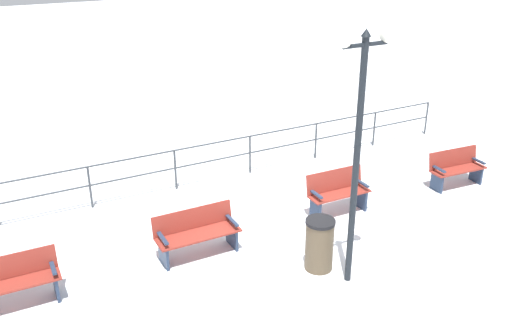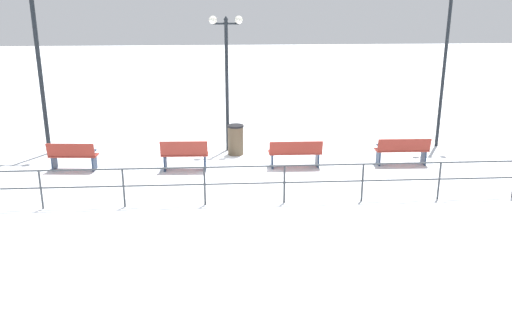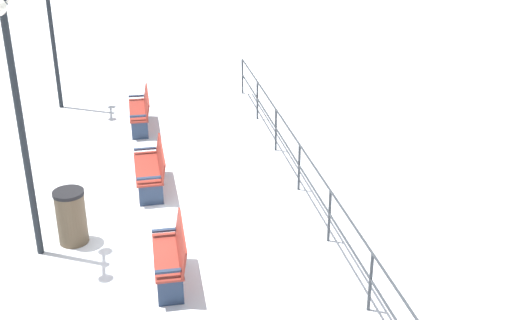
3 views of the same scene
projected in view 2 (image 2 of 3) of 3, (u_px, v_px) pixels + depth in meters
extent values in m
plane|color=white|center=(240.00, 168.00, 16.11)|extent=(80.00, 80.00, 0.00)
cube|color=maroon|center=(402.00, 150.00, 16.30)|extent=(0.46, 1.61, 0.04)
cube|color=maroon|center=(404.00, 145.00, 16.04)|extent=(0.14, 1.60, 0.39)
cube|color=#23334C|center=(424.00, 157.00, 16.40)|extent=(0.38, 0.06, 0.46)
cube|color=#23334C|center=(378.00, 157.00, 16.34)|extent=(0.38, 0.06, 0.46)
cube|color=#23334C|center=(424.00, 146.00, 16.32)|extent=(0.38, 0.08, 0.04)
cube|color=#23334C|center=(379.00, 146.00, 16.26)|extent=(0.38, 0.08, 0.04)
cube|color=maroon|center=(295.00, 152.00, 16.07)|extent=(0.52, 1.58, 0.04)
cube|color=maroon|center=(296.00, 148.00, 15.77)|extent=(0.12, 1.57, 0.39)
cube|color=#23334C|center=(317.00, 159.00, 16.18)|extent=(0.46, 0.05, 0.45)
cube|color=#23334C|center=(272.00, 160.00, 16.10)|extent=(0.46, 0.05, 0.45)
cube|color=#23334C|center=(318.00, 148.00, 16.09)|extent=(0.46, 0.07, 0.04)
cube|color=#23334C|center=(272.00, 149.00, 16.02)|extent=(0.46, 0.07, 0.04)
cube|color=maroon|center=(185.00, 154.00, 15.78)|extent=(0.47, 1.38, 0.04)
cube|color=maroon|center=(184.00, 148.00, 15.50)|extent=(0.15, 1.37, 0.44)
cube|color=#23334C|center=(205.00, 162.00, 15.87)|extent=(0.39, 0.06, 0.48)
cube|color=#23334C|center=(165.00, 162.00, 15.83)|extent=(0.39, 0.06, 0.48)
cube|color=#23334C|center=(205.00, 150.00, 15.78)|extent=(0.39, 0.08, 0.04)
cube|color=#23334C|center=(165.00, 150.00, 15.74)|extent=(0.39, 0.08, 0.04)
cube|color=maroon|center=(74.00, 155.00, 15.80)|extent=(0.54, 1.42, 0.04)
cube|color=maroon|center=(70.00, 150.00, 15.53)|extent=(0.22, 1.39, 0.41)
cube|color=#23334C|center=(94.00, 163.00, 15.86)|extent=(0.39, 0.08, 0.44)
cube|color=#23334C|center=(54.00, 162.00, 15.87)|extent=(0.39, 0.08, 0.44)
cube|color=#23334C|center=(94.00, 151.00, 15.77)|extent=(0.39, 0.10, 0.04)
cube|color=#23334C|center=(53.00, 151.00, 15.79)|extent=(0.39, 0.10, 0.04)
cylinder|color=black|center=(444.00, 71.00, 17.63)|extent=(0.11, 0.11, 5.12)
cylinder|color=black|center=(227.00, 87.00, 17.31)|extent=(0.11, 0.11, 4.22)
cylinder|color=black|center=(226.00, 24.00, 16.72)|extent=(0.07, 0.80, 0.07)
sphere|color=white|center=(239.00, 20.00, 16.71)|extent=(0.25, 0.25, 0.25)
sphere|color=white|center=(213.00, 20.00, 16.66)|extent=(0.25, 0.25, 0.25)
cone|color=black|center=(226.00, 18.00, 16.67)|extent=(0.16, 0.16, 0.12)
cylinder|color=black|center=(40.00, 74.00, 16.80)|extent=(0.14, 0.14, 5.17)
cylinder|color=#383D42|center=(439.00, 181.00, 13.51)|extent=(0.05, 0.05, 0.97)
cylinder|color=#383D42|center=(362.00, 183.00, 13.39)|extent=(0.05, 0.05, 0.97)
cylinder|color=#383D42|center=(284.00, 184.00, 13.26)|extent=(0.05, 0.05, 0.97)
cylinder|color=#383D42|center=(205.00, 186.00, 13.14)|extent=(0.05, 0.05, 0.97)
cylinder|color=#383D42|center=(124.00, 188.00, 13.02)|extent=(0.05, 0.05, 0.97)
cylinder|color=#383D42|center=(41.00, 190.00, 12.89)|extent=(0.05, 0.05, 0.97)
cylinder|color=#383D42|center=(245.00, 167.00, 13.06)|extent=(0.04, 13.74, 0.04)
cylinder|color=#383D42|center=(245.00, 183.00, 13.19)|extent=(0.04, 13.74, 0.04)
cylinder|color=brown|center=(236.00, 141.00, 17.30)|extent=(0.50, 0.50, 0.92)
cylinder|color=black|center=(235.00, 126.00, 17.16)|extent=(0.53, 0.53, 0.06)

